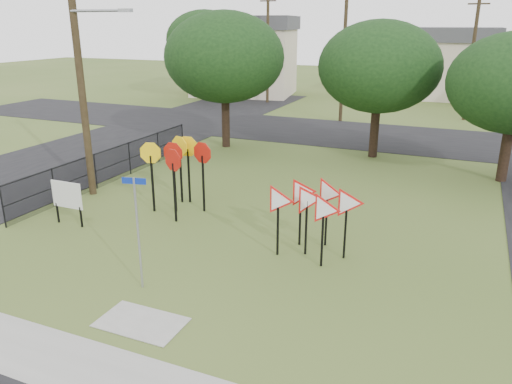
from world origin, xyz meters
TOP-DOWN VIEW (x-y plane):
  - ground at (0.00, 0.00)m, footprint 140.00×140.00m
  - sidewalk at (0.00, -4.20)m, footprint 30.00×1.60m
  - street_left at (-12.00, 10.00)m, footprint 8.00×50.00m
  - street_far at (0.00, 20.00)m, footprint 60.00×8.00m
  - curb_pad at (0.00, -2.40)m, footprint 2.00×1.20m
  - street_name_sign at (-0.96, -1.00)m, footprint 0.61×0.16m
  - stop_sign_cluster at (-3.07, 4.35)m, footprint 2.48×2.11m
  - yield_sign_cluster at (2.54, 2.70)m, footprint 2.85×1.55m
  - info_board at (-5.79, 1.58)m, footprint 1.24×0.05m
  - utility_pole_main at (-7.24, 4.50)m, footprint 3.55×0.33m
  - far_pole_a at (-2.00, 24.00)m, footprint 1.40×0.24m
  - far_pole_b at (6.00, 28.00)m, footprint 1.40×0.24m
  - far_pole_c at (-10.00, 30.00)m, footprint 1.40×0.24m
  - fence_run at (-7.60, 6.25)m, footprint 0.05×11.55m
  - house_left at (-14.00, 34.00)m, footprint 10.58×8.88m
  - house_mid at (4.00, 40.00)m, footprint 8.40×8.40m
  - tree_near_left at (-6.00, 14.00)m, footprint 6.40×6.40m
  - tree_near_mid at (2.00, 15.00)m, footprint 6.00×6.00m
  - tree_far_left at (-16.00, 30.00)m, footprint 6.80×6.80m

SIDE VIEW (x-z plane):
  - ground at x=0.00m, z-range 0.00..0.00m
  - sidewalk at x=0.00m, z-range 0.00..0.02m
  - street_left at x=-12.00m, z-range 0.00..0.02m
  - street_far at x=0.00m, z-range 0.00..0.02m
  - curb_pad at x=0.00m, z-range 0.00..0.02m
  - fence_run at x=-7.60m, z-range 0.03..1.53m
  - info_board at x=-5.79m, z-range 0.25..1.80m
  - yield_sign_cluster at x=2.54m, z-range 0.53..2.76m
  - street_name_sign at x=-0.96m, z-range 0.22..3.23m
  - stop_sign_cluster at x=-3.07m, z-range 0.62..3.24m
  - house_mid at x=4.00m, z-range 0.05..6.25m
  - house_left at x=-14.00m, z-range 0.05..7.25m
  - far_pole_b at x=6.00m, z-range 0.10..8.60m
  - tree_near_mid at x=2.00m, z-range 1.14..7.94m
  - far_pole_a at x=-2.00m, z-range 0.10..9.10m
  - far_pole_c at x=-10.00m, z-range 0.10..9.10m
  - tree_near_left at x=-6.00m, z-range 1.22..8.49m
  - tree_far_left at x=-16.00m, z-range 1.31..9.04m
  - utility_pole_main at x=-7.24m, z-range 0.21..10.21m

